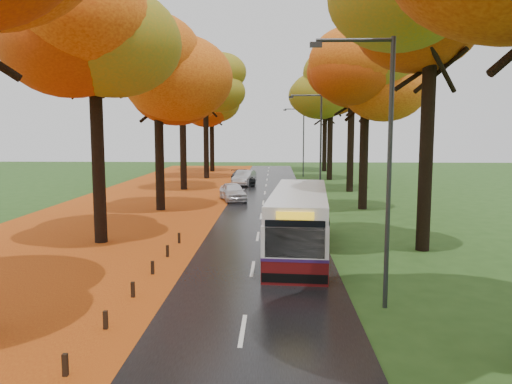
# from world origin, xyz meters

# --- Properties ---
(road) EXTENTS (6.50, 90.00, 0.04)m
(road) POSITION_xyz_m (0.00, 25.00, 0.02)
(road) COLOR black
(road) RESTS_ON ground
(centre_line) EXTENTS (0.12, 90.00, 0.01)m
(centre_line) POSITION_xyz_m (0.00, 25.00, 0.04)
(centre_line) COLOR silver
(centre_line) RESTS_ON road
(leaf_verge) EXTENTS (12.00, 90.00, 0.02)m
(leaf_verge) POSITION_xyz_m (-9.00, 25.00, 0.01)
(leaf_verge) COLOR maroon
(leaf_verge) RESTS_ON ground
(leaf_drift) EXTENTS (0.90, 90.00, 0.01)m
(leaf_drift) POSITION_xyz_m (-3.05, 25.00, 0.04)
(leaf_drift) COLOR #C96414
(leaf_drift) RESTS_ON road
(trees_left) EXTENTS (9.20, 74.00, 13.88)m
(trees_left) POSITION_xyz_m (-7.18, 27.06, 9.53)
(trees_left) COLOR black
(trees_left) RESTS_ON ground
(trees_right) EXTENTS (9.30, 74.20, 13.96)m
(trees_right) POSITION_xyz_m (7.19, 26.91, 9.69)
(trees_right) COLOR black
(trees_right) RESTS_ON ground
(bollard_row) EXTENTS (0.11, 23.51, 0.52)m
(bollard_row) POSITION_xyz_m (-3.70, 4.70, 0.26)
(bollard_row) COLOR black
(bollard_row) RESTS_ON ground
(streetlamp_near) EXTENTS (2.45, 0.18, 8.00)m
(streetlamp_near) POSITION_xyz_m (3.95, 8.00, 4.71)
(streetlamp_near) COLOR #333538
(streetlamp_near) RESTS_ON ground
(streetlamp_mid) EXTENTS (2.45, 0.18, 8.00)m
(streetlamp_mid) POSITION_xyz_m (3.95, 30.00, 4.71)
(streetlamp_mid) COLOR #333538
(streetlamp_mid) RESTS_ON ground
(streetlamp_far) EXTENTS (2.45, 0.18, 8.00)m
(streetlamp_far) POSITION_xyz_m (3.95, 52.00, 4.71)
(streetlamp_far) COLOR #333538
(streetlamp_far) RESTS_ON ground
(bus) EXTENTS (3.16, 10.42, 2.70)m
(bus) POSITION_xyz_m (1.94, 14.98, 1.45)
(bus) COLOR #570D0E
(bus) RESTS_ON road
(car_white) EXTENTS (2.68, 4.35, 1.38)m
(car_white) POSITION_xyz_m (-2.35, 31.05, 0.73)
(car_white) COLOR silver
(car_white) RESTS_ON road
(car_silver) EXTENTS (2.33, 4.66, 1.47)m
(car_silver) POSITION_xyz_m (-2.13, 42.10, 0.77)
(car_silver) COLOR #A9ABB1
(car_silver) RESTS_ON road
(car_dark) EXTENTS (2.99, 5.06, 1.38)m
(car_dark) POSITION_xyz_m (-2.35, 42.86, 0.73)
(car_dark) COLOR black
(car_dark) RESTS_ON road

